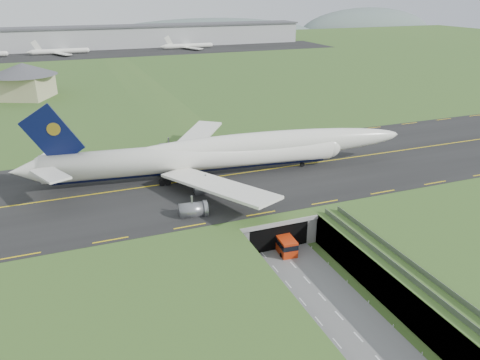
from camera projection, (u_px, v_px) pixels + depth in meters
name	position (u px, v px, depth m)	size (l,w,h in m)	color
ground	(298.00, 272.00, 81.67)	(900.00, 900.00, 0.00)	#2E5522
airfield_deck	(299.00, 257.00, 80.53)	(800.00, 800.00, 6.00)	gray
trench_road	(320.00, 296.00, 75.16)	(12.00, 75.00, 0.20)	slate
taxiway	(232.00, 175.00, 107.82)	(800.00, 44.00, 0.18)	black
tunnel_portal	(260.00, 215.00, 94.81)	(17.00, 22.30, 6.00)	gray
guideway	(431.00, 294.00, 66.87)	(3.00, 53.00, 7.05)	#A8A8A3
jumbo_jet	(222.00, 153.00, 106.09)	(89.72, 58.24, 19.39)	white
shuttle_tram	(283.00, 242.00, 87.91)	(3.45, 7.90, 3.14)	red
service_building	(24.00, 78.00, 180.62)	(33.31, 33.31, 13.67)	#BBB487
cargo_terminal	(102.00, 37.00, 334.51)	(320.00, 67.00, 15.60)	#B2B2B2
distant_hills	(156.00, 42.00, 475.62)	(700.00, 91.00, 60.00)	slate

